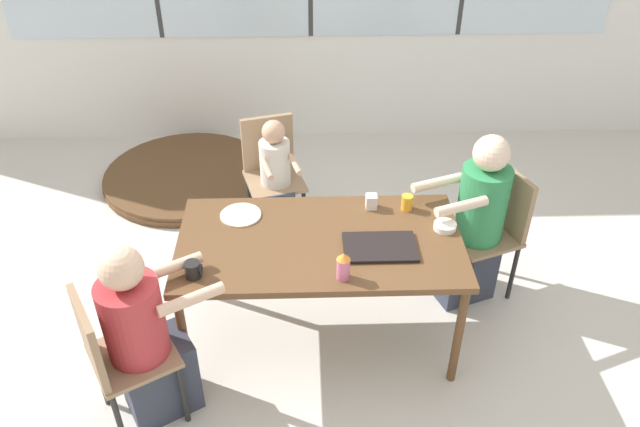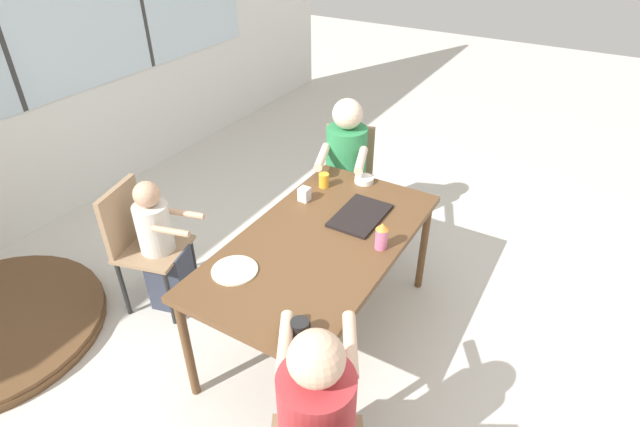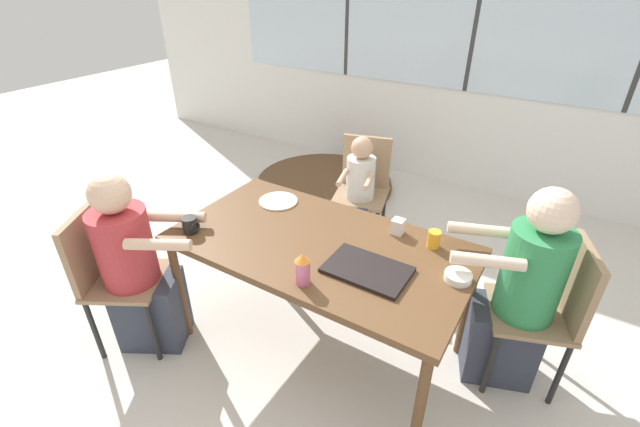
{
  "view_description": "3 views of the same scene",
  "coord_description": "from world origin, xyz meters",
  "px_view_note": "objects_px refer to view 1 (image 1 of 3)",
  "views": [
    {
      "loc": [
        -0.09,
        -2.76,
        2.9
      ],
      "look_at": [
        0.0,
        0.0,
        0.93
      ],
      "focal_mm": 35.0,
      "sensor_mm": 36.0,
      "label": 1
    },
    {
      "loc": [
        -1.96,
        -1.16,
        2.44
      ],
      "look_at": [
        0.0,
        0.0,
        0.93
      ],
      "focal_mm": 28.0,
      "sensor_mm": 36.0,
      "label": 2
    },
    {
      "loc": [
        1.01,
        -1.61,
        2.05
      ],
      "look_at": [
        0.0,
        0.0,
        0.93
      ],
      "focal_mm": 24.0,
      "sensor_mm": 36.0,
      "label": 3
    }
  ],
  "objects_px": {
    "chair_for_woman_green_shirt": "(113,352)",
    "person_man_blue_shirt": "(474,227)",
    "bowl_white_shallow": "(445,226)",
    "chair_for_toddler": "(271,165)",
    "person_toddler": "(277,187)",
    "juice_glass": "(407,202)",
    "chair_for_man_blue_shirt": "(495,222)",
    "person_woman_green_shirt": "(146,342)",
    "milk_carton_small": "(371,202)",
    "folded_table_stack": "(187,176)",
    "sippy_cup": "(343,266)",
    "coffee_mug": "(193,270)"
  },
  "relations": [
    {
      "from": "chair_for_woman_green_shirt",
      "to": "person_man_blue_shirt",
      "type": "relative_size",
      "value": 0.75
    },
    {
      "from": "bowl_white_shallow",
      "to": "chair_for_woman_green_shirt",
      "type": "bearing_deg",
      "value": -158.88
    },
    {
      "from": "chair_for_toddler",
      "to": "person_toddler",
      "type": "height_order",
      "value": "person_toddler"
    },
    {
      "from": "juice_glass",
      "to": "chair_for_man_blue_shirt",
      "type": "bearing_deg",
      "value": 12.57
    },
    {
      "from": "person_woman_green_shirt",
      "to": "milk_carton_small",
      "type": "height_order",
      "value": "person_woman_green_shirt"
    },
    {
      "from": "chair_for_toddler",
      "to": "juice_glass",
      "type": "relative_size",
      "value": 9.34
    },
    {
      "from": "chair_for_toddler",
      "to": "folded_table_stack",
      "type": "bearing_deg",
      "value": -56.01
    },
    {
      "from": "chair_for_woman_green_shirt",
      "to": "person_man_blue_shirt",
      "type": "xyz_separation_m",
      "value": [
        2.04,
        0.97,
        0.01
      ]
    },
    {
      "from": "person_man_blue_shirt",
      "to": "milk_carton_small",
      "type": "relative_size",
      "value": 13.4
    },
    {
      "from": "person_woman_green_shirt",
      "to": "sippy_cup",
      "type": "xyz_separation_m",
      "value": [
        1.02,
        0.19,
        0.32
      ]
    },
    {
      "from": "chair_for_toddler",
      "to": "folded_table_stack",
      "type": "distance_m",
      "value": 1.12
    },
    {
      "from": "person_man_blue_shirt",
      "to": "coffee_mug",
      "type": "distance_m",
      "value": 1.79
    },
    {
      "from": "person_toddler",
      "to": "coffee_mug",
      "type": "xyz_separation_m",
      "value": [
        -0.39,
        -1.31,
        0.35
      ]
    },
    {
      "from": "sippy_cup",
      "to": "chair_for_toddler",
      "type": "bearing_deg",
      "value": 106.07
    },
    {
      "from": "chair_for_toddler",
      "to": "sippy_cup",
      "type": "height_order",
      "value": "sippy_cup"
    },
    {
      "from": "person_woman_green_shirt",
      "to": "folded_table_stack",
      "type": "height_order",
      "value": "person_woman_green_shirt"
    },
    {
      "from": "person_toddler",
      "to": "person_man_blue_shirt",
      "type": "bearing_deg",
      "value": 137.23
    },
    {
      "from": "chair_for_woman_green_shirt",
      "to": "juice_glass",
      "type": "xyz_separation_m",
      "value": [
        1.58,
        0.89,
        0.26
      ]
    },
    {
      "from": "coffee_mug",
      "to": "sippy_cup",
      "type": "height_order",
      "value": "sippy_cup"
    },
    {
      "from": "chair_for_man_blue_shirt",
      "to": "coffee_mug",
      "type": "distance_m",
      "value": 1.96
    },
    {
      "from": "chair_for_man_blue_shirt",
      "to": "chair_for_toddler",
      "type": "distance_m",
      "value": 1.64
    },
    {
      "from": "person_man_blue_shirt",
      "to": "bowl_white_shallow",
      "type": "height_order",
      "value": "person_man_blue_shirt"
    },
    {
      "from": "chair_for_toddler",
      "to": "juice_glass",
      "type": "height_order",
      "value": "chair_for_toddler"
    },
    {
      "from": "chair_for_woman_green_shirt",
      "to": "sippy_cup",
      "type": "bearing_deg",
      "value": 73.54
    },
    {
      "from": "chair_for_toddler",
      "to": "bowl_white_shallow",
      "type": "bearing_deg",
      "value": 118.31
    },
    {
      "from": "chair_for_toddler",
      "to": "sippy_cup",
      "type": "bearing_deg",
      "value": 90.7
    },
    {
      "from": "folded_table_stack",
      "to": "bowl_white_shallow",
      "type": "bearing_deg",
      "value": -44.04
    },
    {
      "from": "person_woman_green_shirt",
      "to": "coffee_mug",
      "type": "bearing_deg",
      "value": 103.56
    },
    {
      "from": "person_man_blue_shirt",
      "to": "sippy_cup",
      "type": "bearing_deg",
      "value": 108.04
    },
    {
      "from": "person_toddler",
      "to": "coffee_mug",
      "type": "relative_size",
      "value": 10.6
    },
    {
      "from": "chair_for_woman_green_shirt",
      "to": "chair_for_toddler",
      "type": "distance_m",
      "value": 1.92
    },
    {
      "from": "person_woman_green_shirt",
      "to": "milk_carton_small",
      "type": "bearing_deg",
      "value": 94.06
    },
    {
      "from": "milk_carton_small",
      "to": "folded_table_stack",
      "type": "xyz_separation_m",
      "value": [
        -1.41,
        1.53,
        -0.75
      ]
    },
    {
      "from": "chair_for_toddler",
      "to": "milk_carton_small",
      "type": "distance_m",
      "value": 1.11
    },
    {
      "from": "person_toddler",
      "to": "sippy_cup",
      "type": "distance_m",
      "value": 1.45
    },
    {
      "from": "coffee_mug",
      "to": "milk_carton_small",
      "type": "xyz_separation_m",
      "value": [
        0.98,
        0.59,
        -0.0
      ]
    },
    {
      "from": "chair_for_man_blue_shirt",
      "to": "bowl_white_shallow",
      "type": "height_order",
      "value": "chair_for_man_blue_shirt"
    },
    {
      "from": "chair_for_toddler",
      "to": "bowl_white_shallow",
      "type": "relative_size",
      "value": 6.82
    },
    {
      "from": "juice_glass",
      "to": "coffee_mug",
      "type": "bearing_deg",
      "value": -154.29
    },
    {
      "from": "chair_for_toddler",
      "to": "person_toddler",
      "type": "bearing_deg",
      "value": 90.0
    },
    {
      "from": "person_man_blue_shirt",
      "to": "folded_table_stack",
      "type": "height_order",
      "value": "person_man_blue_shirt"
    },
    {
      "from": "chair_for_woman_green_shirt",
      "to": "bowl_white_shallow",
      "type": "distance_m",
      "value": 1.91
    },
    {
      "from": "milk_carton_small",
      "to": "chair_for_woman_green_shirt",
      "type": "bearing_deg",
      "value": -146.44
    },
    {
      "from": "folded_table_stack",
      "to": "person_toddler",
      "type": "bearing_deg",
      "value": -45.05
    },
    {
      "from": "chair_for_woman_green_shirt",
      "to": "coffee_mug",
      "type": "xyz_separation_m",
      "value": [
        0.39,
        0.31,
        0.26
      ]
    },
    {
      "from": "person_woman_green_shirt",
      "to": "coffee_mug",
      "type": "relative_size",
      "value": 12.49
    },
    {
      "from": "juice_glass",
      "to": "person_toddler",
      "type": "bearing_deg",
      "value": 137.71
    },
    {
      "from": "coffee_mug",
      "to": "juice_glass",
      "type": "height_order",
      "value": "juice_glass"
    },
    {
      "from": "bowl_white_shallow",
      "to": "sippy_cup",
      "type": "bearing_deg",
      "value": -146.33
    },
    {
      "from": "person_man_blue_shirt",
      "to": "juice_glass",
      "type": "bearing_deg",
      "value": 79.69
    }
  ]
}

